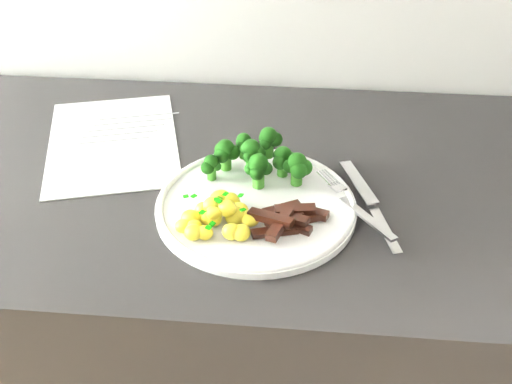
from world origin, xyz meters
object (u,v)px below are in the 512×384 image
(fork, at_px, (357,207))
(knife, at_px, (376,215))
(counter, at_px, (263,368))
(potatoes, at_px, (220,215))
(beef_strips, at_px, (288,218))
(recipe_paper, at_px, (113,142))
(broccoli, at_px, (260,157))
(plate, at_px, (256,205))

(fork, distance_m, knife, 0.03)
(counter, distance_m, potatoes, 0.48)
(beef_strips, relative_size, knife, 0.54)
(recipe_paper, height_order, broccoli, broccoli)
(potatoes, height_order, beef_strips, potatoes)
(recipe_paper, bearing_deg, fork, -22.64)
(counter, distance_m, fork, 0.48)
(counter, xyz_separation_m, knife, (0.15, -0.08, 0.45))
(plate, distance_m, broccoli, 0.08)
(recipe_paper, relative_size, knife, 1.64)
(knife, bearing_deg, counter, 152.15)
(counter, distance_m, plate, 0.45)
(plate, height_order, beef_strips, beef_strips)
(counter, distance_m, recipe_paper, 0.51)
(plate, bearing_deg, beef_strips, -40.95)
(recipe_paper, height_order, potatoes, potatoes)
(counter, bearing_deg, fork, -31.43)
(beef_strips, bearing_deg, recipe_paper, 146.38)
(broccoli, distance_m, fork, 0.16)
(plate, height_order, knife, knife)
(plate, distance_m, potatoes, 0.06)
(broccoli, bearing_deg, counter, 30.80)
(plate, bearing_deg, knife, -3.08)
(fork, bearing_deg, beef_strips, -159.14)
(counter, height_order, beef_strips, beef_strips)
(plate, height_order, broccoli, broccoli)
(recipe_paper, relative_size, potatoes, 3.04)
(broccoli, bearing_deg, fork, -28.26)
(potatoes, distance_m, knife, 0.21)
(counter, height_order, potatoes, potatoes)
(broccoli, height_order, potatoes, broccoli)
(counter, bearing_deg, knife, -27.85)
(counter, height_order, broccoli, broccoli)
(broccoli, bearing_deg, plate, -89.16)
(broccoli, bearing_deg, beef_strips, -66.57)
(broccoli, xyz_separation_m, fork, (0.14, -0.07, -0.02))
(counter, height_order, plate, plate)
(recipe_paper, xyz_separation_m, plate, (0.24, -0.15, 0.01))
(counter, bearing_deg, recipe_paper, 162.36)
(potatoes, relative_size, knife, 0.54)
(recipe_paper, xyz_separation_m, fork, (0.38, -0.16, 0.02))
(counter, bearing_deg, potatoes, -113.46)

